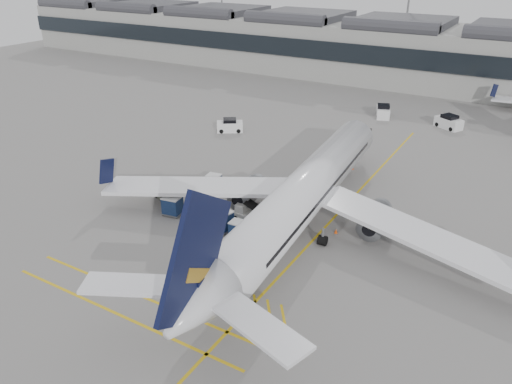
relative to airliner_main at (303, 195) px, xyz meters
The scene contains 18 objects.
ground 10.65m from the airliner_main, 143.18° to the right, with size 220.00×220.00×0.00m, color gray.
terminal 66.45m from the airliner_main, 96.95° to the left, with size 200.00×20.45×12.40m.
light_masts 81.31m from the airliner_main, 96.92° to the left, with size 113.00×0.60×25.45m.
apron_markings 5.68m from the airliner_main, 63.78° to the left, with size 0.25×60.00×0.01m, color gold.
airliner_main is the anchor object (origin of this frame).
belt_loader 5.87m from the airliner_main, 167.07° to the right, with size 4.97×1.73×2.04m.
baggage_cart_a 8.03m from the airliner_main, 146.39° to the right, with size 2.22×1.95×2.03m.
baggage_cart_b 6.88m from the airliner_main, 132.63° to the right, with size 1.66×1.39×1.68m.
baggage_cart_c 12.95m from the airliner_main, 166.85° to the left, with size 1.81×1.56×1.74m.
baggage_cart_d 13.40m from the airliner_main, 161.34° to the right, with size 2.10×1.82×2.00m.
ramp_agent_a 4.09m from the airliner_main, 133.05° to the left, with size 0.69×0.46×1.90m, color #FF4D0D.
ramp_agent_b 3.39m from the airliner_main, 140.05° to the right, with size 0.89×0.69×1.83m, color orange.
pushback_tug 15.79m from the airliner_main, behind, with size 2.80×2.28×1.36m.
safety_cone_nose 16.61m from the airliner_main, 93.15° to the left, with size 0.34×0.34×0.47m, color #F24C0A.
safety_cone_engine 4.74m from the airliner_main, 12.61° to the left, with size 0.32×0.32×0.44m, color #F24C0A.
service_van_left 30.20m from the airliner_main, 136.58° to the left, with size 4.21×3.68×1.95m.
service_van_mid 39.62m from the airliner_main, 96.43° to the left, with size 3.21×4.43×2.05m.
service_van_right 39.40m from the airliner_main, 81.36° to the left, with size 4.47×3.73×2.06m.
Camera 1 is at (25.67, -32.54, 24.21)m, focal length 35.00 mm.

